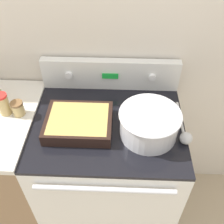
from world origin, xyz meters
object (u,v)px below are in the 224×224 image
ladle (185,134)px  spice_jar_red_cap (3,104)px  casserole_dish (79,122)px  spice_jar_brown_cap (18,108)px  mixing_bowl (149,123)px

ladle → spice_jar_red_cap: (-0.91, 0.13, 0.05)m
casserole_dish → spice_jar_brown_cap: 0.33m
ladle → spice_jar_red_cap: bearing=172.1°
mixing_bowl → ladle: size_ratio=0.97×
spice_jar_brown_cap → spice_jar_red_cap: size_ratio=0.64×
spice_jar_brown_cap → mixing_bowl: bearing=-8.5°
ladle → mixing_bowl: bearing=173.0°
ladle → spice_jar_red_cap: spice_jar_red_cap is taller
mixing_bowl → spice_jar_brown_cap: 0.67m
ladle → spice_jar_brown_cap: bearing=171.8°
mixing_bowl → spice_jar_brown_cap: bearing=171.5°
mixing_bowl → ladle: (0.17, -0.02, -0.05)m
casserole_dish → spice_jar_red_cap: bearing=169.2°
casserole_dish → spice_jar_brown_cap: bearing=167.7°
mixing_bowl → spice_jar_red_cap: 0.74m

